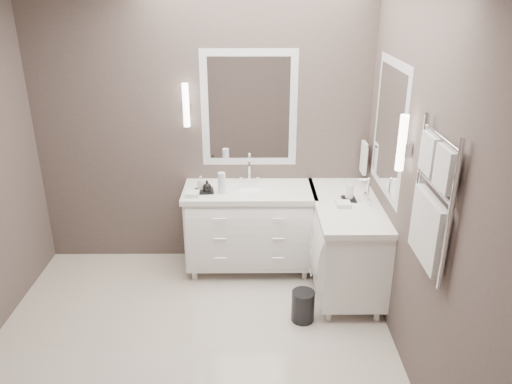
{
  "coord_description": "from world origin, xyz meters",
  "views": [
    {
      "loc": [
        0.48,
        -3.12,
        2.61
      ],
      "look_at": [
        0.51,
        0.7,
        1.03
      ],
      "focal_mm": 35.0,
      "sensor_mm": 36.0,
      "label": 1
    }
  ],
  "objects_px": {
    "vanity_back": "(250,224)",
    "vanity_right": "(346,239)",
    "waste_bin": "(303,306)",
    "towel_ladder": "(431,207)"
  },
  "relations": [
    {
      "from": "vanity_back",
      "to": "vanity_right",
      "type": "height_order",
      "value": "same"
    },
    {
      "from": "towel_ladder",
      "to": "waste_bin",
      "type": "relative_size",
      "value": 3.32
    },
    {
      "from": "vanity_back",
      "to": "waste_bin",
      "type": "relative_size",
      "value": 4.58
    },
    {
      "from": "vanity_back",
      "to": "towel_ladder",
      "type": "height_order",
      "value": "towel_ladder"
    },
    {
      "from": "vanity_back",
      "to": "vanity_right",
      "type": "xyz_separation_m",
      "value": [
        0.88,
        -0.33,
        0.0
      ]
    },
    {
      "from": "towel_ladder",
      "to": "waste_bin",
      "type": "height_order",
      "value": "towel_ladder"
    },
    {
      "from": "vanity_right",
      "to": "waste_bin",
      "type": "relative_size",
      "value": 4.58
    },
    {
      "from": "vanity_back",
      "to": "towel_ladder",
      "type": "bearing_deg",
      "value": -55.9
    },
    {
      "from": "towel_ladder",
      "to": "waste_bin",
      "type": "xyz_separation_m",
      "value": [
        -0.65,
        0.77,
        -1.26
      ]
    },
    {
      "from": "vanity_back",
      "to": "waste_bin",
      "type": "xyz_separation_m",
      "value": [
        0.45,
        -0.85,
        -0.35
      ]
    }
  ]
}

